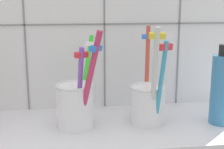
% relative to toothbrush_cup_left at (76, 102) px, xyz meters
% --- Properties ---
extents(counter_slab, '(0.64, 0.22, 0.02)m').
position_rel_toothbrush_cup_left_xyz_m(counter_slab, '(0.06, 0.00, -0.06)').
color(counter_slab, silver).
rests_on(counter_slab, ground).
extents(tile_wall_back, '(0.64, 0.02, 0.45)m').
position_rel_toothbrush_cup_left_xyz_m(tile_wall_back, '(0.06, 0.12, 0.16)').
color(tile_wall_back, white).
rests_on(tile_wall_back, ground).
extents(toothbrush_cup_left, '(0.08, 0.12, 0.18)m').
position_rel_toothbrush_cup_left_xyz_m(toothbrush_cup_left, '(0.00, 0.00, 0.00)').
color(toothbrush_cup_left, white).
rests_on(toothbrush_cup_left, counter_slab).
extents(toothbrush_cup_right, '(0.07, 0.13, 0.19)m').
position_rel_toothbrush_cup_left_xyz_m(toothbrush_cup_right, '(0.13, -0.00, -0.00)').
color(toothbrush_cup_right, white).
rests_on(toothbrush_cup_right, counter_slab).
extents(soap_bottle, '(0.04, 0.04, 0.15)m').
position_rel_toothbrush_cup_left_xyz_m(soap_bottle, '(0.27, -0.02, 0.02)').
color(soap_bottle, teal).
rests_on(soap_bottle, counter_slab).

